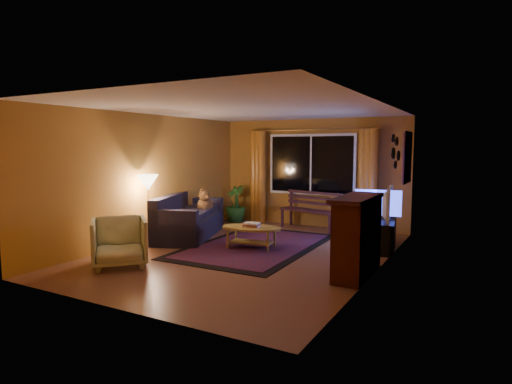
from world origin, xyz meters
The scene contains 22 objects.
floor centered at (0.00, 0.00, -0.01)m, with size 4.50×6.00×0.02m, color brown.
ceiling centered at (0.00, 0.00, 2.51)m, with size 4.50×6.00×0.02m, color white.
wall_back centered at (0.00, 3.01, 1.25)m, with size 4.50×0.02×2.50m, color #B77C2D.
wall_left centered at (-2.26, 0.00, 1.25)m, with size 0.02×6.00×2.50m, color #B77C2D.
wall_right centered at (2.26, 0.00, 1.25)m, with size 0.02×6.00×2.50m, color #B77C2D.
window centered at (0.00, 2.94, 1.45)m, with size 2.00×0.02×1.30m, color black.
curtain_rod centered at (0.00, 2.90, 2.25)m, with size 0.03×0.03×3.20m, color #BF8C3F.
curtain_left centered at (-1.35, 2.88, 1.12)m, with size 0.36×0.36×2.24m, color orange.
curtain_right centered at (1.35, 2.88, 1.12)m, with size 0.36×0.36×2.24m, color orange.
bench centered at (0.13, 2.57, 0.21)m, with size 1.42×0.42×0.43m, color #30151D.
potted_plant centered at (-1.85, 2.59, 0.45)m, with size 0.51×0.51×0.91m, color #235B1E.
sofa centered at (-1.75, 0.62, 0.44)m, with size 0.93×2.16×0.87m, color #211E31.
dog centered at (-1.70, 1.11, 0.70)m, with size 0.35×0.48×0.53m, color brown, non-canonical shape.
armchair centered at (-1.35, -1.67, 0.42)m, with size 0.81×0.76×0.83m, color beige.
floor_lamp centered at (-2.00, -0.32, 0.66)m, with size 0.22×0.22×1.32m, color #BF8C3F.
rug centered at (-0.13, 0.50, 0.01)m, with size 2.12×3.35×0.02m, color maroon.
coffee_table centered at (-0.10, 0.31, 0.20)m, with size 1.11×1.11×0.41m, color #AA8A38.
tv_console centered at (2.00, 1.47, 0.27)m, with size 0.43×1.30×0.54m, color black.
television centered at (2.00, 1.47, 0.84)m, with size 1.03×0.14×0.60m, color black.
fireplace centered at (2.05, -0.40, 0.55)m, with size 0.40×1.20×1.10m, color maroon.
mirror_cluster centered at (2.21, 1.30, 1.80)m, with size 0.06×0.60×0.56m, color black, non-canonical shape.
painting centered at (2.22, 2.45, 1.65)m, with size 0.04×0.76×0.96m, color #CA4831.
Camera 1 is at (3.69, -6.38, 1.85)m, focal length 30.00 mm.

